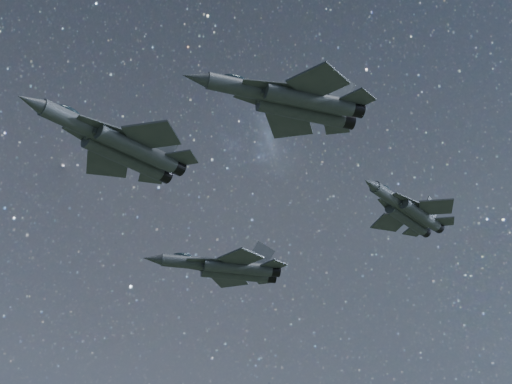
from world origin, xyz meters
TOP-DOWN VIEW (x-y plane):
  - jet_lead at (-20.08, -5.56)m, footprint 18.99×12.87m
  - jet_left at (6.30, 23.27)m, footprint 20.37×13.79m
  - jet_right at (-5.90, -14.78)m, footprint 19.33×13.37m
  - jet_slot at (15.46, -5.85)m, footprint 15.80×10.49m

SIDE VIEW (x-z plane):
  - jet_lead at x=-20.08m, z-range 148.46..153.24m
  - jet_slot at x=15.46m, z-range 150.45..154.47m
  - jet_left at x=6.30m, z-range 151.91..157.03m
  - jet_right at x=-5.90m, z-range 152.85..157.71m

